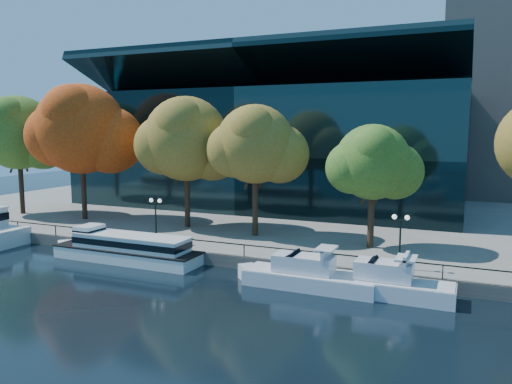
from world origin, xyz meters
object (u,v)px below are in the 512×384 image
at_px(cruiser_near, 304,274).
at_px(tree_1, 82,131).
at_px(cruiser_far, 384,282).
at_px(tree_4, 374,164).
at_px(tree_0, 19,134).
at_px(lamp_1, 156,210).
at_px(tour_boat, 123,247).
at_px(lamp_2, 400,229).
at_px(tree_2, 187,141).
at_px(tree_3, 256,146).

height_order(cruiser_near, tree_1, tree_1).
bearing_deg(cruiser_far, tree_4, 105.28).
bearing_deg(tree_4, tree_0, 178.94).
distance_m(tree_1, lamp_1, 17.26).
bearing_deg(tree_4, tour_boat, -155.03).
relative_size(tree_4, lamp_2, 2.63).
xyz_separation_m(tour_boat, tree_0, (-22.62, 9.79, 9.36)).
distance_m(tree_2, tree_4, 19.41).
relative_size(tree_1, tree_4, 1.43).
height_order(tree_1, tree_2, tree_1).
distance_m(lamp_1, lamp_2, 21.23).
height_order(cruiser_near, tree_4, tree_4).
xyz_separation_m(tree_3, tree_4, (11.10, -0.57, -1.34)).
bearing_deg(tree_4, tree_3, 177.06).
xyz_separation_m(tree_2, tree_4, (19.26, -1.60, -1.73)).
bearing_deg(tree_1, tree_4, -1.58).
relative_size(cruiser_near, tree_3, 0.84).
height_order(tour_boat, tree_2, tree_2).
relative_size(tree_1, tree_3, 1.21).
relative_size(tree_0, tree_1, 0.93).
relative_size(tree_0, lamp_1, 3.51).
bearing_deg(tree_3, cruiser_far, -36.27).
bearing_deg(tree_4, lamp_2, -62.26).
relative_size(tree_3, lamp_1, 3.10).
height_order(cruiser_near, tree_2, tree_2).
distance_m(cruiser_near, cruiser_far, 5.50).
bearing_deg(tree_0, tree_1, 0.69).
relative_size(cruiser_far, tree_2, 0.69).
bearing_deg(cruiser_near, tree_0, 164.88).
bearing_deg(tree_0, tour_boat, -23.40).
bearing_deg(cruiser_near, tree_1, 160.12).
bearing_deg(cruiser_near, cruiser_far, 3.15).
relative_size(cruiser_near, tree_4, 0.99).
xyz_separation_m(lamp_1, lamp_2, (21.23, 0.00, 0.00)).
relative_size(tree_1, tree_2, 1.12).
relative_size(tour_boat, tree_4, 1.39).
xyz_separation_m(tree_1, tree_4, (32.40, -0.89, -2.71)).
distance_m(tour_boat, tree_3, 15.18).
distance_m(tree_1, tree_2, 13.19).
height_order(cruiser_near, tree_0, tree_0).
height_order(tree_2, tree_3, tree_2).
bearing_deg(tour_boat, tree_1, 142.82).
bearing_deg(lamp_2, cruiser_near, -147.04).
bearing_deg(lamp_2, tour_boat, -172.07).
distance_m(cruiser_far, tree_2, 26.10).
height_order(tour_boat, cruiser_near, cruiser_near).
xyz_separation_m(cruiser_near, tree_1, (-29.49, 10.67, 10.02)).
xyz_separation_m(tree_1, tree_2, (13.13, 0.70, -0.98)).
xyz_separation_m(cruiser_far, tree_0, (-44.55, 10.25, 9.58)).
bearing_deg(lamp_1, cruiser_far, -9.82).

